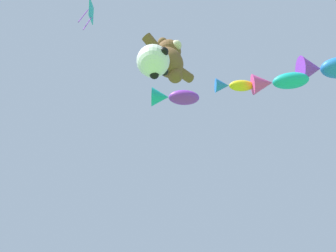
# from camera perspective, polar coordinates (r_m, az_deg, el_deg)

# --- Properties ---
(teddy_bear_kite) EXTENTS (2.16, 0.95, 2.19)m
(teddy_bear_kite) POSITION_cam_1_polar(r_m,az_deg,el_deg) (10.71, 0.17, 11.63)
(teddy_bear_kite) COLOR brown
(soccer_ball_kite) EXTENTS (0.96, 0.96, 0.89)m
(soccer_ball_kite) POSITION_cam_1_polar(r_m,az_deg,el_deg) (8.74, -2.56, 11.18)
(soccer_ball_kite) COLOR white
(fish_kite_violet) EXTENTS (1.81, 1.77, 0.76)m
(fish_kite_violet) POSITION_cam_1_polar(r_m,az_deg,el_deg) (12.71, 0.71, 5.04)
(fish_kite_violet) COLOR purple
(fish_kite_goldfin) EXTENTS (1.39, 1.38, 0.55)m
(fish_kite_goldfin) POSITION_cam_1_polar(r_m,az_deg,el_deg) (12.76, 11.05, 6.92)
(fish_kite_goldfin) COLOR yellow
(fish_kite_teal) EXTENTS (1.84, 2.07, 0.79)m
(fish_kite_teal) POSITION_cam_1_polar(r_m,az_deg,el_deg) (12.97, 18.39, 7.26)
(fish_kite_teal) COLOR #19ADB2
(fish_kite_cobalt) EXTENTS (2.19, 2.27, 1.06)m
(fish_kite_cobalt) POSITION_cam_1_polar(r_m,az_deg,el_deg) (14.18, 25.64, 9.04)
(fish_kite_cobalt) COLOR blue
(diamond_kite) EXTENTS (0.78, 0.80, 2.73)m
(diamond_kite) POSITION_cam_1_polar(r_m,az_deg,el_deg) (14.17, -13.40, 18.59)
(diamond_kite) COLOR #19ADB2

